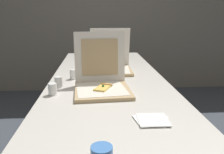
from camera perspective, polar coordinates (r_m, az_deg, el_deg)
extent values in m
cube|color=gray|center=(3.82, -2.75, 16.16)|extent=(10.00, 0.10, 2.60)
cube|color=beige|center=(1.81, -1.02, -0.80)|extent=(0.87, 2.40, 0.03)
cylinder|color=gray|center=(3.01, -9.06, -1.88)|extent=(0.04, 0.04, 0.73)
cylinder|color=gray|center=(3.03, 4.80, -1.62)|extent=(0.04, 0.04, 0.73)
cube|color=tan|center=(1.48, -2.29, -3.41)|extent=(0.37, 0.37, 0.02)
cube|color=silver|center=(1.49, -2.69, -2.87)|extent=(0.34, 0.34, 0.00)
cube|color=silver|center=(1.62, -2.99, 4.89)|extent=(0.35, 0.06, 0.35)
cube|color=tan|center=(1.61, -2.98, 4.84)|extent=(0.25, 0.04, 0.25)
cube|color=#EAC156|center=(1.49, -2.28, -2.65)|extent=(0.12, 0.15, 0.01)
cube|color=tan|center=(1.54, -1.37, -1.86)|extent=(0.08, 0.05, 0.02)
sphere|color=#2D6628|center=(1.49, -2.18, -2.21)|extent=(0.02, 0.02, 0.02)
cube|color=tan|center=(2.00, -0.25, 1.56)|extent=(0.35, 0.35, 0.02)
cube|color=silver|center=(2.00, -0.20, 1.89)|extent=(0.33, 0.33, 0.00)
cube|color=silver|center=(2.10, -0.47, 7.24)|extent=(0.35, 0.08, 0.34)
cube|color=tan|center=(2.10, -0.46, 7.25)|extent=(0.25, 0.06, 0.24)
cube|color=#EAC156|center=(2.00, -0.75, 2.10)|extent=(0.10, 0.13, 0.01)
cube|color=tan|center=(2.06, -0.53, 2.56)|extent=(0.08, 0.04, 0.02)
sphere|color=orange|center=(2.00, -1.28, 2.37)|extent=(0.02, 0.02, 0.02)
cylinder|color=white|center=(1.48, -14.30, -2.90)|extent=(0.05, 0.05, 0.07)
cylinder|color=white|center=(1.81, -9.41, 0.68)|extent=(0.05, 0.05, 0.07)
cylinder|color=white|center=(1.62, -12.89, -1.19)|extent=(0.05, 0.05, 0.07)
cube|color=white|center=(1.13, 10.12, -10.38)|extent=(0.16, 0.16, 0.00)
cube|color=white|center=(1.13, 9.22, -10.31)|extent=(0.15, 0.15, 0.00)
cube|color=white|center=(1.12, 9.97, -10.21)|extent=(0.15, 0.15, 0.00)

